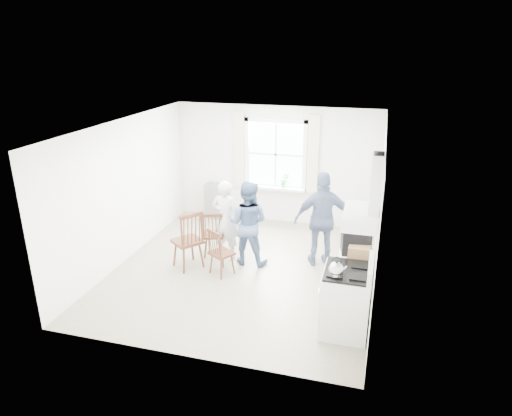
{
  "coord_description": "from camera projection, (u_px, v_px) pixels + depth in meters",
  "views": [
    {
      "loc": [
        2.17,
        -7.01,
        3.89
      ],
      "look_at": [
        0.18,
        0.2,
        1.13
      ],
      "focal_mm": 32.0,
      "sensor_mm": 36.0,
      "label": 1
    }
  ],
  "objects": [
    {
      "name": "stereo_stack",
      "position": [
        356.0,
        240.0,
        6.8
      ],
      "size": [
        0.48,
        0.44,
        0.38
      ],
      "color": "black",
      "rests_on": "low_cabinet"
    },
    {
      "name": "kettle",
      "position": [
        336.0,
        270.0,
        6.01
      ],
      "size": [
        0.2,
        0.2,
        0.29
      ],
      "color": "silver",
      "rests_on": "gas_stove"
    },
    {
      "name": "person_left",
      "position": [
        226.0,
        220.0,
        8.46
      ],
      "size": [
        0.61,
        0.61,
        1.52
      ],
      "primitive_type": "imported",
      "rotation": [
        0.0,
        0.0,
        3.04
      ],
      "color": "silver",
      "rests_on": "ground"
    },
    {
      "name": "shelf_unit",
      "position": [
        215.0,
        201.0,
        10.54
      ],
      "size": [
        0.4,
        0.3,
        0.8
      ],
      "primitive_type": "cube",
      "color": "gray",
      "rests_on": "ground"
    },
    {
      "name": "window_assembly",
      "position": [
        275.0,
        159.0,
        9.93
      ],
      "size": [
        1.88,
        0.24,
        1.7
      ],
      "color": "white",
      "rests_on": "room_shell"
    },
    {
      "name": "room_shell",
      "position": [
        243.0,
        202.0,
        7.78
      ],
      "size": [
        4.62,
        5.12,
        2.64
      ],
      "color": "gray",
      "rests_on": "ground"
    },
    {
      "name": "person_mid",
      "position": [
        248.0,
        223.0,
        8.24
      ],
      "size": [
        0.77,
        0.77,
        1.57
      ],
      "primitive_type": "imported",
      "rotation": [
        0.0,
        0.0,
        3.13
      ],
      "color": "#496188",
      "rests_on": "ground"
    },
    {
      "name": "low_cabinet",
      "position": [
        354.0,
        279.0,
        6.99
      ],
      "size": [
        0.5,
        0.55,
        0.9
      ],
      "primitive_type": "cube",
      "color": "white",
      "rests_on": "ground"
    },
    {
      "name": "cardboard_box",
      "position": [
        359.0,
        252.0,
        6.6
      ],
      "size": [
        0.32,
        0.23,
        0.2
      ],
      "primitive_type": "cube",
      "rotation": [
        0.0,
        0.0,
        -0.03
      ],
      "color": "#99764A",
      "rests_on": "low_cabinet"
    },
    {
      "name": "person_right",
      "position": [
        323.0,
        219.0,
        8.15
      ],
      "size": [
        1.31,
        1.31,
        1.75
      ],
      "primitive_type": "imported",
      "rotation": [
        0.0,
        0.0,
        3.47
      ],
      "color": "navy",
      "rests_on": "ground"
    },
    {
      "name": "gas_stove",
      "position": [
        346.0,
        300.0,
        6.36
      ],
      "size": [
        0.68,
        0.76,
        1.12
      ],
      "color": "silver",
      "rests_on": "ground"
    },
    {
      "name": "windsor_chair_c",
      "position": [
        190.0,
        235.0,
        8.03
      ],
      "size": [
        0.64,
        0.64,
        1.1
      ],
      "color": "#442315",
      "rests_on": "ground"
    },
    {
      "name": "range_hood",
      "position": [
        366.0,
        206.0,
        5.83
      ],
      "size": [
        0.45,
        0.76,
        0.94
      ],
      "color": "white",
      "rests_on": "room_shell"
    },
    {
      "name": "windsor_chair_b",
      "position": [
        217.0,
        248.0,
        7.85
      ],
      "size": [
        0.5,
        0.49,
        0.86
      ],
      "color": "#442315",
      "rests_on": "ground"
    },
    {
      "name": "potted_plant",
      "position": [
        285.0,
        180.0,
        9.95
      ],
      "size": [
        0.22,
        0.22,
        0.33
      ],
      "primitive_type": "imported",
      "rotation": [
        0.0,
        0.0,
        0.29
      ],
      "color": "#367A3A",
      "rests_on": "window_assembly"
    },
    {
      "name": "windsor_chair_a",
      "position": [
        213.0,
        230.0,
        8.52
      ],
      "size": [
        0.48,
        0.47,
        0.91
      ],
      "color": "#442315",
      "rests_on": "ground"
    }
  ]
}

